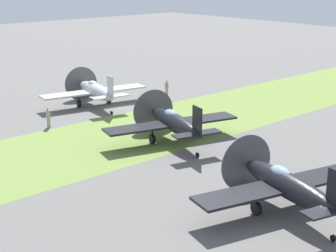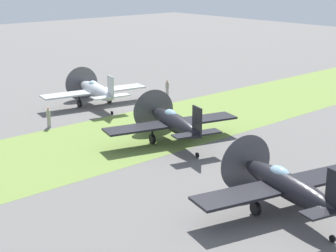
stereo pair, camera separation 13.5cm
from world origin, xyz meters
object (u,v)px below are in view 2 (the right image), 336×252
Objects in this scene: airplane_trail at (285,185)px; ground_crew_chief at (167,88)px; supply_crate at (168,115)px; airplane_wingman at (174,122)px; airplane_lead at (96,90)px; ground_crew_mechanic at (49,117)px.

airplane_trail is 6.14× the size of ground_crew_chief.
airplane_wingman is at bearing -127.31° from supply_crate.
airplane_wingman is 13.14m from airplane_trail.
airplane_trail is at bearing -12.57° from ground_crew_chief.
airplane_lead is 0.97× the size of airplane_wingman.
ground_crew_chief is (9.42, 11.55, -0.67)m from airplane_wingman.
airplane_trail reaches higher than ground_crew_mechanic.
airplane_wingman is at bearing 89.26° from airplane_trail.
ground_crew_chief is (12.79, 24.25, -0.66)m from airplane_trail.
airplane_trail reaches higher than airplane_lead.
airplane_wingman reaches higher than airplane_lead.
supply_crate is at bearing 67.70° from airplane_wingman.
ground_crew_chief is 14.71m from ground_crew_mechanic.
ground_crew_chief and ground_crew_mechanic have the same top height.
supply_crate is at bearing -25.50° from ground_crew_chief.
airplane_wingman reaches higher than supply_crate.
ground_crew_mechanic is 10.22m from supply_crate.
ground_crew_chief is at bearing 76.29° from airplane_trail.
airplane_wingman reaches higher than ground_crew_chief.
ground_crew_chief is at bearing 65.81° from airplane_wingman.
supply_crate is at bearing -62.87° from airplane_lead.
ground_crew_mechanic is at bearing 154.37° from supply_crate.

